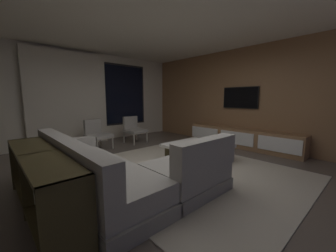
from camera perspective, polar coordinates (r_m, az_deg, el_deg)
name	(u,v)px	position (r m, az deg, el deg)	size (l,w,h in m)	color
floor	(168,174)	(3.62, 0.05, -13.62)	(9.20, 9.20, 0.00)	#564C44
back_wall_with_window	(85,98)	(6.49, -22.78, 7.46)	(6.60, 0.30, 2.70)	beige
media_wall	(251,98)	(5.89, 22.72, 7.53)	(0.12, 7.80, 2.70)	#8E6642
ceiling	(168,11)	(3.63, 0.05, 30.06)	(8.20, 8.20, 0.00)	beige
area_rug	(186,170)	(3.79, 5.10, -12.57)	(3.20, 3.80, 0.01)	#ADA391
sectional_couch	(120,173)	(2.93, -13.72, -13.09)	(1.98, 2.50, 0.82)	gray
coffee_table	(198,152)	(4.33, 8.51, -7.43)	(1.16, 1.16, 0.36)	#3B321A
book_stack_on_coffee_table	(200,144)	(4.10, 9.25, -5.07)	(0.28, 0.20, 0.11)	#4D3E56
accent_chair_near_window	(133,128)	(6.11, -9.89, -0.60)	(0.58, 0.60, 0.78)	#B2ADA0
accent_chair_by_curtain	(97,133)	(5.54, -19.85, -1.83)	(0.65, 0.67, 0.78)	#B2ADA0
media_console	(242,138)	(5.75, 20.45, -3.35)	(0.46, 3.10, 0.52)	#8E6642
mounted_tv	(240,98)	(5.90, 20.06, 7.67)	(0.05, 1.01, 0.59)	black
console_table_behind_couch	(41,180)	(2.73, -32.69, -12.89)	(0.40, 2.10, 0.74)	#3B321A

